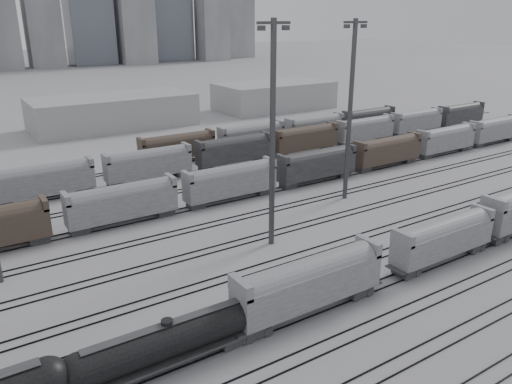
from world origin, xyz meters
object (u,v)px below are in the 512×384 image
tank_car_b (168,341)px  hopper_car_b (443,236)px  hopper_car_a (309,281)px  light_mast_c (273,132)px

tank_car_b → hopper_car_b: (33.80, 0.00, 0.81)m
hopper_car_b → hopper_car_a: bearing=180.0°
light_mast_c → hopper_car_b: bearing=-47.3°
tank_car_b → light_mast_c: 27.65m
hopper_car_a → hopper_car_b: size_ratio=1.08×
hopper_car_a → light_mast_c: light_mast_c is taller
hopper_car_a → light_mast_c: 19.18m
tank_car_b → hopper_car_a: 14.33m
tank_car_b → hopper_car_a: (14.29, 0.00, 1.07)m
hopper_car_a → hopper_car_b: (19.51, 0.00, -0.27)m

